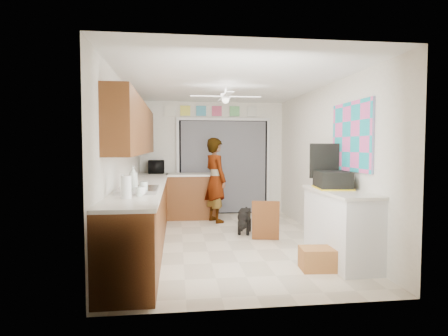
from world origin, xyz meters
name	(u,v)px	position (x,y,z in m)	size (l,w,h in m)	color
floor	(227,241)	(0.00, 0.00, 0.00)	(5.00, 5.00, 0.00)	beige
ceiling	(227,83)	(0.00, 0.00, 2.50)	(5.00, 5.00, 0.00)	white
wall_back	(212,158)	(0.00, 2.50, 1.25)	(3.20, 3.20, 0.00)	white
wall_front	(263,175)	(0.00, -2.50, 1.25)	(3.20, 3.20, 0.00)	white
wall_left	(124,164)	(-1.60, 0.00, 1.25)	(5.00, 5.00, 0.00)	white
wall_right	(324,163)	(1.60, 0.00, 1.25)	(5.00, 5.00, 0.00)	white
left_base_cabinets	(144,215)	(-1.30, 0.00, 0.45)	(0.60, 4.80, 0.90)	brown
left_countertop	(145,185)	(-1.29, 0.00, 0.92)	(0.62, 4.80, 0.04)	white
upper_cabinets	(135,128)	(-1.44, 0.20, 1.80)	(0.32, 4.00, 0.80)	brown
sink_basin	(138,190)	(-1.29, -1.00, 0.95)	(0.50, 0.76, 0.06)	silver
faucet	(123,183)	(-1.48, -1.00, 1.05)	(0.03, 0.03, 0.22)	silver
peninsula_base	(191,197)	(-0.50, 2.00, 0.45)	(1.00, 0.60, 0.90)	brown
peninsula_top	(191,175)	(-0.50, 2.00, 0.92)	(1.04, 0.64, 0.04)	white
back_opening_recess	(224,167)	(0.25, 2.47, 1.05)	(2.00, 0.06, 2.10)	black
curtain_panel	(224,167)	(0.25, 2.43, 1.05)	(1.90, 0.03, 2.05)	slate
door_trim_left	(178,167)	(-0.77, 2.44, 1.05)	(0.06, 0.04, 2.10)	white
door_trim_right	(268,167)	(1.27, 2.44, 1.05)	(0.06, 0.04, 2.10)	white
door_trim_head	(224,119)	(0.25, 2.44, 2.12)	(2.10, 0.04, 0.06)	white
header_frame_0	(185,111)	(-0.60, 2.47, 2.30)	(0.22, 0.02, 0.22)	#EBE64E
header_frame_1	(201,111)	(-0.25, 2.47, 2.30)	(0.22, 0.02, 0.22)	#47A0BE
header_frame_2	(217,111)	(0.10, 2.47, 2.30)	(0.22, 0.02, 0.22)	#D04E73
header_frame_3	(235,111)	(0.50, 2.47, 2.30)	(0.22, 0.02, 0.22)	#6CBD71
header_frame_4	(252,111)	(0.90, 2.47, 2.30)	(0.22, 0.02, 0.22)	silver
route66_sign	(169,110)	(-0.95, 2.47, 2.30)	(0.22, 0.02, 0.26)	silver
right_counter_base	(340,227)	(1.35, -1.20, 0.45)	(0.50, 1.40, 0.90)	white
right_counter_top	(340,192)	(1.34, -1.20, 0.92)	(0.54, 1.44, 0.04)	white
abstract_painting	(351,137)	(1.58, -1.00, 1.65)	(0.03, 1.15, 0.95)	#F75BAE
ceiling_fan	(226,97)	(0.00, 0.20, 2.32)	(1.14, 1.14, 0.24)	white
microwave	(156,167)	(-1.23, 2.25, 1.08)	(0.49, 0.34, 0.27)	black
soap_bottle	(133,178)	(-1.36, -0.90, 1.10)	(0.13, 0.13, 0.33)	silver
cup	(140,191)	(-1.22, -1.44, 0.99)	(0.13, 0.13, 0.11)	white
jar_a	(143,187)	(-1.20, -1.17, 1.01)	(0.10, 0.10, 0.14)	silver
jar_b	(139,192)	(-1.23, -1.47, 0.99)	(0.07, 0.07, 0.11)	silver
paper_towel_roll	(126,187)	(-1.35, -1.64, 1.07)	(0.12, 0.12, 0.25)	white
suitcase	(332,180)	(1.32, -0.99, 1.06)	(0.41, 0.55, 0.24)	black
suitcase_rim	(332,188)	(1.32, -0.99, 0.95)	(0.44, 0.58, 0.02)	yellow
suitcase_lid	(324,161)	(1.32, -0.70, 1.31)	(0.42, 0.03, 0.50)	black
cardboard_box	(319,259)	(0.93, -1.53, 0.14)	(0.44, 0.33, 0.27)	#9B5E30
navy_crate	(320,259)	(0.99, -1.43, 0.10)	(0.33, 0.28, 0.20)	#151E36
cabinet_door_panel	(266,221)	(0.61, -0.07, 0.33)	(0.44, 0.03, 0.66)	brown
man	(216,180)	(-0.02, 1.55, 0.84)	(0.61, 0.40, 1.69)	white
dog	(245,220)	(0.37, 0.50, 0.23)	(0.25, 0.59, 0.46)	black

